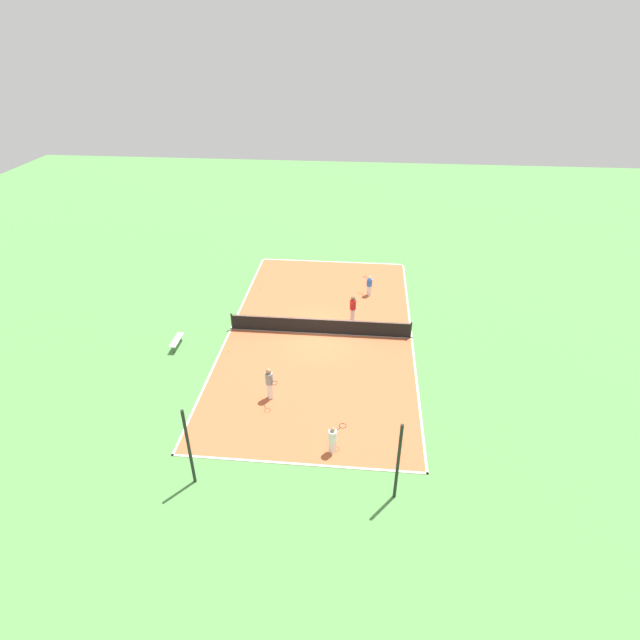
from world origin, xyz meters
TOP-DOWN VIEW (x-y plane):
  - ground_plane at (0.00, 0.00)m, footprint 80.00×80.00m
  - court_surface at (0.00, 0.00)m, footprint 10.48×19.73m
  - tennis_net at (0.00, 0.00)m, footprint 10.28×0.10m
  - bench at (7.67, 2.04)m, footprint 0.36×1.45m
  - player_baseline_gray at (1.81, 5.87)m, footprint 0.78×0.96m
  - player_near_white at (-1.37, 9.01)m, footprint 0.84×0.93m
  - player_near_blue at (-2.72, -4.87)m, footprint 0.74×0.98m
  - player_coach_red at (-1.79, -1.47)m, footprint 0.37×0.37m
  - tennis_ball_right_alley at (4.55, -5.20)m, footprint 0.07×0.07m
  - tennis_ball_left_sideline at (-1.44, -8.33)m, footprint 0.07×0.07m
  - tennis_ball_near_net at (4.74, 2.23)m, footprint 0.07×0.07m
  - fence_post_back_left at (-3.85, 11.04)m, footprint 0.12×0.12m
  - fence_post_back_right at (3.85, 11.04)m, footprint 0.12×0.12m

SIDE VIEW (x-z plane):
  - ground_plane at x=0.00m, z-range 0.00..0.00m
  - court_surface at x=0.00m, z-range 0.00..0.02m
  - tennis_ball_right_alley at x=4.55m, z-range 0.02..0.09m
  - tennis_ball_left_sideline at x=-1.44m, z-range 0.02..0.09m
  - tennis_ball_near_net at x=4.74m, z-range 0.02..0.09m
  - bench at x=7.67m, z-range 0.16..0.61m
  - tennis_net at x=0.00m, z-range 0.03..1.04m
  - player_near_white at x=-1.37m, z-range 0.10..1.46m
  - player_near_blue at x=-2.72m, z-range 0.11..1.47m
  - player_coach_red at x=-1.79m, z-range 0.14..1.84m
  - player_baseline_gray at x=1.81m, z-range 0.15..1.86m
  - fence_post_back_left at x=-3.85m, z-range 0.00..3.63m
  - fence_post_back_right at x=3.85m, z-range 0.00..3.63m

